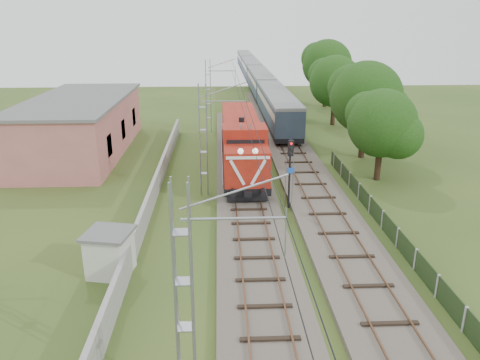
{
  "coord_description": "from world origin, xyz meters",
  "views": [
    {
      "loc": [
        -1.88,
        -20.16,
        12.15
      ],
      "look_at": [
        -0.55,
        8.66,
        2.2
      ],
      "focal_mm": 35.0,
      "sensor_mm": 36.0,
      "label": 1
    }
  ],
  "objects_px": {
    "coach_rake": "(255,74)",
    "relay_hut": "(110,253)",
    "locomotive": "(241,141)",
    "signal_post": "(290,162)"
  },
  "relations": [
    {
      "from": "locomotive",
      "to": "relay_hut",
      "type": "relative_size",
      "value": 7.08
    },
    {
      "from": "coach_rake",
      "to": "relay_hut",
      "type": "height_order",
      "value": "coach_rake"
    },
    {
      "from": "locomotive",
      "to": "signal_post",
      "type": "xyz_separation_m",
      "value": [
        2.76,
        -9.31,
        0.92
      ]
    },
    {
      "from": "coach_rake",
      "to": "relay_hut",
      "type": "xyz_separation_m",
      "value": [
        -12.4,
        -67.56,
        -1.34
      ]
    },
    {
      "from": "relay_hut",
      "to": "coach_rake",
      "type": "bearing_deg",
      "value": 79.6
    },
    {
      "from": "locomotive",
      "to": "signal_post",
      "type": "height_order",
      "value": "locomotive"
    },
    {
      "from": "relay_hut",
      "to": "locomotive",
      "type": "bearing_deg",
      "value": 67.0
    },
    {
      "from": "locomotive",
      "to": "coach_rake",
      "type": "distance_m",
      "value": 50.37
    },
    {
      "from": "locomotive",
      "to": "coach_rake",
      "type": "height_order",
      "value": "locomotive"
    },
    {
      "from": "locomotive",
      "to": "relay_hut",
      "type": "height_order",
      "value": "locomotive"
    }
  ]
}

